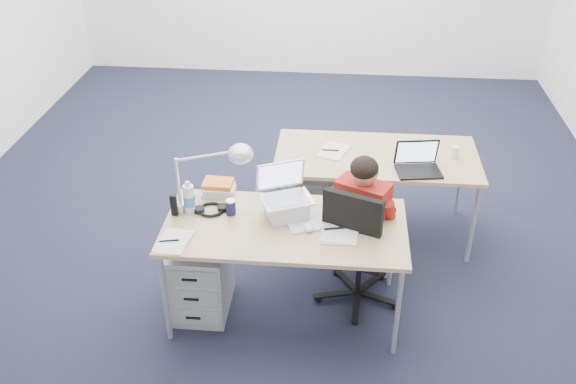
{
  "coord_description": "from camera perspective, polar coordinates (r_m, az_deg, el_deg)",
  "views": [
    {
      "loc": [
        0.46,
        -4.7,
        3.11
      ],
      "look_at": [
        0.13,
        -1.01,
        0.85
      ],
      "focal_mm": 40.0,
      "sensor_mm": 36.0,
      "label": 1
    }
  ],
  "objects": [
    {
      "name": "desk_lamp",
      "position": [
        4.25,
        -7.65,
        1.31
      ],
      "size": [
        0.51,
        0.32,
        0.55
      ],
      "primitive_type": null,
      "rotation": [
        0.0,
        0.0,
        0.32
      ],
      "color": "silver",
      "rests_on": "desk_near"
    },
    {
      "name": "sunglasses",
      "position": [
        4.41,
        8.85,
        -1.5
      ],
      "size": [
        0.13,
        0.08,
        0.03
      ],
      "primitive_type": null,
      "rotation": [
        0.0,
        0.0,
        -0.24
      ],
      "color": "black",
      "rests_on": "desk_near"
    },
    {
      "name": "headphones",
      "position": [
        4.38,
        -6.86,
        -1.49
      ],
      "size": [
        0.27,
        0.23,
        0.04
      ],
      "primitive_type": null,
      "rotation": [
        0.0,
        0.0,
        0.23
      ],
      "color": "black",
      "rests_on": "desk_near"
    },
    {
      "name": "desk_near",
      "position": [
        4.25,
        -0.28,
        -3.49
      ],
      "size": [
        1.6,
        0.8,
        0.73
      ],
      "color": "tan",
      "rests_on": "ground"
    },
    {
      "name": "cordless_phone",
      "position": [
        4.35,
        -10.1,
        -1.18
      ],
      "size": [
        0.05,
        0.03,
        0.15
      ],
      "primitive_type": "cube",
      "rotation": [
        0.0,
        0.0,
        -0.23
      ],
      "color": "black",
      "rests_on": "desk_near"
    },
    {
      "name": "wireless_keyboard",
      "position": [
        4.21,
        2.15,
        -2.97
      ],
      "size": [
        0.33,
        0.23,
        0.02
      ],
      "primitive_type": "cube",
      "rotation": [
        0.0,
        0.0,
        0.38
      ],
      "color": "white",
      "rests_on": "desk_near"
    },
    {
      "name": "seated_person",
      "position": [
        4.55,
        7.12,
        -2.64
      ],
      "size": [
        0.53,
        0.68,
        1.15
      ],
      "rotation": [
        0.0,
        0.0,
        -0.45
      ],
      "color": "maroon",
      "rests_on": "ground"
    },
    {
      "name": "floor",
      "position": [
        5.66,
        -0.35,
        -2.03
      ],
      "size": [
        7.0,
        7.0,
        0.0
      ],
      "primitive_type": "plane",
      "color": "black",
      "rests_on": "ground"
    },
    {
      "name": "drawer_pedestal_near",
      "position": [
        4.57,
        -7.86,
        -7.38
      ],
      "size": [
        0.4,
        0.5,
        0.55
      ],
      "primitive_type": "cube",
      "color": "#ACB0B1",
      "rests_on": "ground"
    },
    {
      "name": "can_koozie",
      "position": [
        4.32,
        -5.11,
        -1.35
      ],
      "size": [
        0.07,
        0.07,
        0.11
      ],
      "primitive_type": "cylinder",
      "rotation": [
        0.0,
        0.0,
        0.05
      ],
      "color": "#161945",
      "rests_on": "desk_near"
    },
    {
      "name": "papers_left",
      "position": [
        4.13,
        -10.27,
        -4.39
      ],
      "size": [
        0.21,
        0.28,
        0.01
      ],
      "primitive_type": "cube",
      "rotation": [
        0.0,
        0.0,
        -0.09
      ],
      "color": "#DDC580",
      "rests_on": "desk_near"
    },
    {
      "name": "far_cup",
      "position": [
        5.19,
        14.62,
        3.49
      ],
      "size": [
        0.07,
        0.07,
        0.09
      ],
      "primitive_type": "cylinder",
      "rotation": [
        0.0,
        0.0,
        -0.11
      ],
      "color": "white",
      "rests_on": "desk_far"
    },
    {
      "name": "desk_far",
      "position": [
        5.14,
        7.86,
        2.84
      ],
      "size": [
        1.6,
        0.8,
        0.73
      ],
      "color": "tan",
      "rests_on": "ground"
    },
    {
      "name": "dark_laptop",
      "position": [
        4.86,
        11.66,
        2.92
      ],
      "size": [
        0.37,
        0.37,
        0.24
      ],
      "primitive_type": null,
      "rotation": [
        0.0,
        0.0,
        0.16
      ],
      "color": "black",
      "rests_on": "desk_far"
    },
    {
      "name": "papers_right",
      "position": [
        4.18,
        4.57,
        -3.39
      ],
      "size": [
        0.26,
        0.35,
        0.01
      ],
      "primitive_type": "cube",
      "rotation": [
        0.0,
        0.0,
        -0.07
      ],
      "color": "#DDC580",
      "rests_on": "desk_near"
    },
    {
      "name": "silver_laptop",
      "position": [
        4.22,
        -0.11,
        -0.17
      ],
      "size": [
        0.41,
        0.37,
        0.35
      ],
      "primitive_type": null,
      "rotation": [
        0.0,
        0.0,
        0.41
      ],
      "color": "silver",
      "rests_on": "desk_near"
    },
    {
      "name": "far_papers",
      "position": [
        5.12,
        3.99,
        3.62
      ],
      "size": [
        0.27,
        0.33,
        0.01
      ],
      "primitive_type": "cube",
      "rotation": [
        0.0,
        0.0,
        -0.31
      ],
      "color": "white",
      "rests_on": "desk_far"
    },
    {
      "name": "office_chair",
      "position": [
        4.61,
        6.21,
        -6.78
      ],
      "size": [
        0.81,
        0.81,
        0.99
      ],
      "rotation": [
        0.0,
        0.0,
        -0.37
      ],
      "color": "black",
      "rests_on": "ground"
    },
    {
      "name": "book_stack",
      "position": [
        4.55,
        -6.18,
        0.36
      ],
      "size": [
        0.26,
        0.23,
        0.1
      ],
      "primitive_type": "cube",
      "rotation": [
        0.0,
        0.0,
        0.31
      ],
      "color": "silver",
      "rests_on": "desk_near"
    },
    {
      "name": "bear_figurine",
      "position": [
        4.46,
        -8.71,
        -0.32
      ],
      "size": [
        0.08,
        0.07,
        0.14
      ],
      "primitive_type": null,
      "rotation": [
        0.0,
        0.0,
        -0.21
      ],
      "color": "#2C751F",
      "rests_on": "desk_near"
    },
    {
      "name": "room",
      "position": [
        4.93,
        -0.42,
        14.87
      ],
      "size": [
        6.02,
        7.02,
        2.8
      ],
      "color": "white",
      "rests_on": "ground"
    },
    {
      "name": "computer_mouse",
      "position": [
        4.17,
        1.86,
        -3.16
      ],
      "size": [
        0.08,
        0.11,
        0.04
      ],
      "primitive_type": "ellipsoid",
      "rotation": [
        0.0,
        0.0,
        0.13
      ],
      "color": "white",
      "rests_on": "desk_near"
    },
    {
      "name": "drawer_pedestal_far",
      "position": [
        5.36,
        2.98,
        -0.64
      ],
      "size": [
        0.4,
        0.5,
        0.55
      ],
      "primitive_type": "cube",
      "color": "#ACB0B1",
      "rests_on": "ground"
    },
    {
      "name": "water_bottle",
      "position": [
        4.34,
        -8.81,
        -0.48
      ],
      "size": [
        0.1,
        0.1,
        0.24
      ],
      "primitive_type": "cylinder",
      "rotation": [
        0.0,
        0.0,
        0.38
      ],
      "color": "silver",
      "rests_on": "desk_near"
    }
  ]
}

